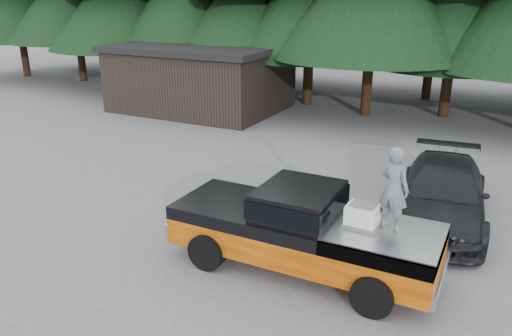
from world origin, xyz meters
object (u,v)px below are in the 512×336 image
at_px(man_on_bed, 394,189).
at_px(air_compressor, 362,216).
at_px(utility_building, 201,77).
at_px(pickup_truck, 302,241).
at_px(parked_car, 443,193).

bearing_deg(man_on_bed, air_compressor, 33.37).
bearing_deg(air_compressor, man_on_bed, 17.76).
xyz_separation_m(air_compressor, utility_building, (-12.03, 12.43, 0.12)).
distance_m(pickup_truck, air_compressor, 1.56).
distance_m(pickup_truck, parked_car, 4.66).
xyz_separation_m(man_on_bed, parked_car, (0.55, 3.84, -1.42)).
relative_size(man_on_bed, parked_car, 0.32).
bearing_deg(air_compressor, utility_building, 136.57).
height_order(pickup_truck, parked_car, parked_car).
distance_m(air_compressor, parked_car, 4.21).
relative_size(air_compressor, utility_building, 0.07).
height_order(air_compressor, man_on_bed, man_on_bed).
distance_m(parked_car, utility_building, 15.62).
bearing_deg(utility_building, air_compressor, -45.93).
bearing_deg(air_compressor, pickup_truck, -176.86).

